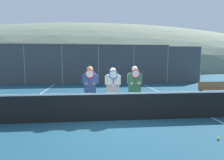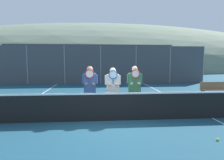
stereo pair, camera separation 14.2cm
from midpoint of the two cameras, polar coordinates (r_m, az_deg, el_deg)
ground_plane at (r=7.00m, az=-0.32°, el=-11.55°), size 120.00×120.00×0.00m
hill_distant at (r=56.57m, az=-4.18°, el=3.80°), size 111.43×61.91×21.67m
clubhouse_building at (r=26.11m, az=-6.01°, el=5.53°), size 19.49×5.50×3.82m
fence_back at (r=17.27m, az=-3.01°, el=4.35°), size 18.55×0.06×3.25m
tennis_net at (r=6.87m, az=-0.32°, el=-7.56°), size 10.01×0.09×1.07m
court_line_left_sideline at (r=10.39m, az=-22.73°, el=-6.18°), size 0.05×16.00×0.01m
court_line_right_sideline at (r=10.75m, az=18.68°, el=-5.64°), size 0.05×16.00×0.01m
player_leftmost at (r=7.34m, az=-5.78°, el=-1.87°), size 0.56×0.34×1.85m
player_center_left at (r=7.38m, az=0.76°, el=-2.03°), size 0.59×0.34×1.80m
player_center_right at (r=7.43m, az=6.98°, el=-1.89°), size 0.57×0.34×1.86m
car_far_left at (r=20.84m, az=-15.25°, el=2.58°), size 4.28×1.95×1.89m
car_left_of_center at (r=20.73m, az=-0.94°, el=2.56°), size 4.56×2.05×1.71m
car_center at (r=21.62m, az=13.22°, el=2.63°), size 4.52×1.92×1.79m
bench_courtside at (r=12.56m, az=27.70°, el=-2.26°), size 1.68×0.36×0.85m
tennis_ball_on_court at (r=6.09m, az=28.59°, el=-14.69°), size 0.07×0.07×0.07m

